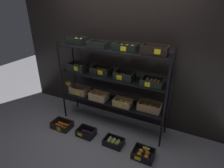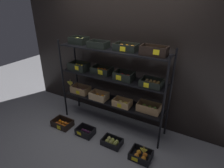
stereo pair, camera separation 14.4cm
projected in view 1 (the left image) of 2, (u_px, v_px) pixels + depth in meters
The scene contains 8 objects.
ground_plane at pixel (112, 123), 3.53m from camera, with size 10.00×10.00×0.00m, color gray.
storefront_wall at pixel (122, 51), 3.29m from camera, with size 4.30×0.12×2.64m, color black.
display_rack at pixel (112, 76), 3.11m from camera, with size 2.04×0.43×1.58m.
crate_ground_tangerine at pixel (62, 125), 3.40m from camera, with size 0.37×0.25×0.12m.
crate_ground_plum at pixel (86, 133), 3.21m from camera, with size 0.30×0.23×0.13m.
crate_ground_pear at pixel (114, 142), 3.00m from camera, with size 0.32×0.22×0.11m.
crate_ground_orange at pixel (143, 154), 2.77m from camera, with size 0.32×0.26×0.12m.
banana_bunch_loose at pixel (146, 149), 2.71m from camera, with size 0.13×0.04×0.12m.
Camera 1 is at (1.29, -2.57, 2.18)m, focal length 29.60 mm.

